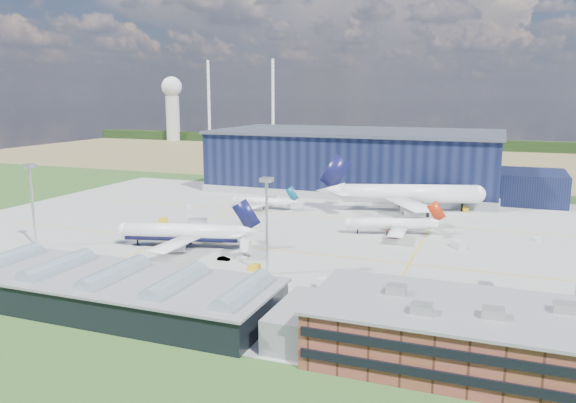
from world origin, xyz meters
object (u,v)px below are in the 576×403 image
Objects in this scene: light_mast_center at (267,210)px; airliner_navy at (182,223)px; airliner_regional at (262,197)px; ops_building at (457,334)px; airliner_widebody at (410,184)px; gse_cart_a at (537,239)px; gse_cart_b at (188,207)px; light_mast_west at (31,192)px; hangar at (362,163)px; gse_tug_a at (163,221)px; gse_van_a at (264,281)px; airstair at (246,252)px; airliner_red at (390,218)px; gse_tug_c at (466,209)px; gse_tug_b at (254,268)px; gse_van_c at (329,284)px; gse_van_b at (458,244)px; car_b at (224,259)px.

light_mast_center reaches higher than airliner_navy.
ops_building is at bearing 124.97° from airliner_regional.
airliner_navy is 87.62m from airliner_widebody.
gse_cart_a is at bearing -169.76° from airliner_navy.
gse_cart_b is at bearing 138.47° from ops_building.
hangar is at bearing 63.29° from light_mast_west.
light_mast_west is (-115.01, 30.00, 10.64)m from ops_building.
gse_van_a reaches higher than gse_tug_a.
airstair is at bearing -165.35° from gse_cart_a.
hangar is at bearing -89.47° from airliner_red.
gse_van_a is at bearing -85.88° from hangar.
gse_cart_b is (-96.53, -31.15, -0.07)m from gse_tug_c.
light_mast_west reaches higher than airliner_regional.
gse_tug_a reaches higher than gse_tug_b.
gse_tug_c is at bearing 2.20° from airliner_widebody.
airliner_navy is 0.68× the size of airliner_widebody.
hangar is 47.62× the size of gse_tug_b.
light_mast_center reaches higher than airstair.
airliner_red is 6.05× the size of gse_van_c.
light_mast_center reaches higher than gse_cart_b.
gse_van_a is at bearing -69.49° from airstair.
gse_tug_b is at bearing -61.28° from gse_tug_a.
airliner_red is at bearing 172.15° from gse_cart_a.
hangar is at bearing 83.55° from gse_van_b.
airliner_navy reaches higher than ops_building.
gse_tug_c is 101.43m from gse_cart_b.
airliner_red is 11.66× the size of gse_cart_a.
gse_van_c is at bearing -11.05° from gse_tug_b.
gse_van_c is at bearing -117.33° from car_b.
airliner_navy reaches higher than airliner_regional.
airliner_navy is 56.26m from airliner_regional.
gse_van_c is at bearing -3.09° from light_mast_west.
light_mast_center is at bearing 50.87° from gse_van_c.
hangar is 97.65m from gse_cart_a.
light_mast_center is 77.61m from airliner_regional.
airliner_regional is 8.18× the size of gse_tug_c.
airliner_navy reaches higher than gse_cart_b.
light_mast_west is 41.95m from airliner_navy.
airliner_regional is at bearing 118.17° from gse_tug_b.
gse_cart_a is 0.52× the size of gse_van_c.
gse_van_b is at bearing 46.82° from gse_tug_b.
airliner_widebody reaches higher than gse_tug_c.
gse_cart_a is 74.95m from gse_van_c.
light_mast_center is 0.56× the size of airliner_navy.
gse_tug_c is (46.13, -32.80, -10.91)m from hangar.
airliner_widebody is 11.57× the size of airstair.
gse_van_a is 1.50× the size of car_b.
gse_tug_c is at bearing -132.74° from airliner_red.
gse_tug_a is (-72.09, -12.23, -4.23)m from airliner_red.
airliner_navy is at bearing 164.35° from gse_van_b.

